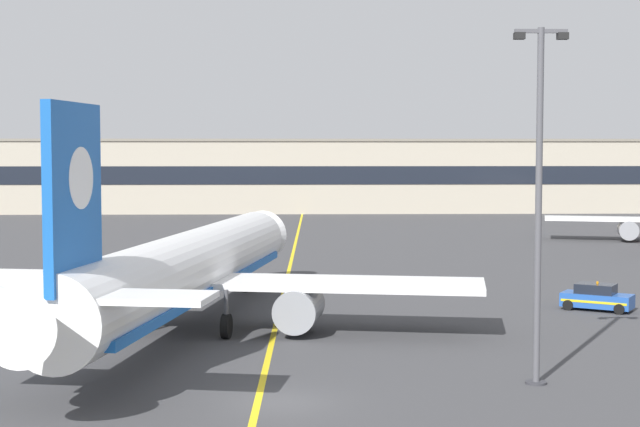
{
  "coord_description": "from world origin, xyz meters",
  "views": [
    {
      "loc": [
        0.47,
        -37.41,
        9.82
      ],
      "look_at": [
        2.03,
        13.7,
        6.5
      ],
      "focal_mm": 54.5,
      "sensor_mm": 36.0,
      "label": 1
    }
  ],
  "objects_px": {
    "apron_lamp_post": "(539,200)",
    "service_car_third": "(597,298)",
    "airliner_foreground": "(187,269)",
    "safety_cone_by_nose_gear": "(239,287)"
  },
  "relations": [
    {
      "from": "apron_lamp_post",
      "to": "service_car_third",
      "type": "relative_size",
      "value": 3.3
    },
    {
      "from": "apron_lamp_post",
      "to": "service_car_third",
      "type": "bearing_deg",
      "value": 65.45
    },
    {
      "from": "airliner_foreground",
      "to": "service_car_third",
      "type": "height_order",
      "value": "airliner_foreground"
    },
    {
      "from": "airliner_foreground",
      "to": "apron_lamp_post",
      "type": "height_order",
      "value": "apron_lamp_post"
    },
    {
      "from": "apron_lamp_post",
      "to": "safety_cone_by_nose_gear",
      "type": "height_order",
      "value": "apron_lamp_post"
    },
    {
      "from": "airliner_foreground",
      "to": "safety_cone_by_nose_gear",
      "type": "xyz_separation_m",
      "value": [
        1.95,
        15.41,
        -3.11
      ]
    },
    {
      "from": "apron_lamp_post",
      "to": "safety_cone_by_nose_gear",
      "type": "relative_size",
      "value": 27.07
    },
    {
      "from": "airliner_foreground",
      "to": "safety_cone_by_nose_gear",
      "type": "distance_m",
      "value": 15.84
    },
    {
      "from": "airliner_foreground",
      "to": "service_car_third",
      "type": "bearing_deg",
      "value": 13.98
    },
    {
      "from": "airliner_foreground",
      "to": "service_car_third",
      "type": "distance_m",
      "value": 25.35
    }
  ]
}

